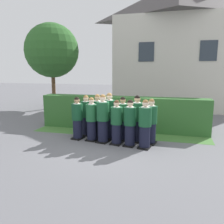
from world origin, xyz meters
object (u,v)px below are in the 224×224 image
object	(u,v)px
student_front_row_0	(77,119)
student_front_row_5	(145,125)
student_rear_row_3	(123,120)
student_rear_row_2	(109,117)
student_rear_row_1	(98,117)
student_front_row_1	(92,120)
student_rear_row_0	(86,116)
student_front_row_4	(130,124)
student_rear_row_5	(151,123)
student_rear_row_4	(137,120)
student_front_row_3	(117,123)
student_front_row_2	(103,120)

from	to	relation	value
student_front_row_0	student_front_row_5	world-z (taller)	student_front_row_5
student_rear_row_3	student_rear_row_2	bearing A→B (deg)	173.24
student_rear_row_1	student_front_row_1	bearing A→B (deg)	-95.28
student_rear_row_0	student_rear_row_3	world-z (taller)	student_rear_row_3
student_front_row_0	student_front_row_1	xyz separation A→B (m)	(0.57, -0.04, 0.01)
student_front_row_5	student_rear_row_0	xyz separation A→B (m)	(-2.37, 0.93, -0.01)
student_rear_row_0	student_front_row_4	bearing A→B (deg)	-24.31
student_front_row_1	student_rear_row_5	distance (m)	2.08
student_rear_row_1	student_rear_row_4	size ratio (longest dim) A/B	0.98
student_front_row_3	student_rear_row_1	size ratio (longest dim) A/B	0.94
student_rear_row_5	student_front_row_0	bearing A→B (deg)	-177.41
student_front_row_2	student_rear_row_0	world-z (taller)	student_front_row_2
student_front_row_2	student_front_row_1	bearing A→B (deg)	168.03
student_front_row_1	student_front_row_2	world-z (taller)	student_front_row_2
student_rear_row_5	student_rear_row_2	bearing A→B (deg)	170.57
student_front_row_0	student_rear_row_4	size ratio (longest dim) A/B	0.94
student_front_row_2	student_rear_row_3	xyz separation A→B (m)	(0.60, 0.45, -0.06)
student_front_row_4	student_rear_row_4	xyz separation A→B (m)	(0.14, 0.53, 0.04)
student_rear_row_3	student_rear_row_4	distance (m)	0.53
student_rear_row_1	student_front_row_3	bearing A→B (deg)	-37.81
student_front_row_3	student_front_row_1	bearing A→B (deg)	168.80
student_front_row_5	student_rear_row_3	xyz separation A→B (m)	(-0.88, 0.70, -0.01)
student_rear_row_0	student_rear_row_3	xyz separation A→B (m)	(1.49, -0.23, 0.00)
student_rear_row_0	student_rear_row_4	distance (m)	2.04
student_front_row_0	student_front_row_1	size ratio (longest dim) A/B	0.99
student_front_row_5	student_front_row_2	bearing A→B (deg)	170.68
student_front_row_5	student_rear_row_1	xyz separation A→B (m)	(-1.89, 0.86, 0.01)
student_front_row_0	student_front_row_2	world-z (taller)	student_front_row_2
student_rear_row_4	student_rear_row_3	bearing A→B (deg)	170.85
student_front_row_3	student_rear_row_0	distance (m)	1.60
student_rear_row_1	student_rear_row_2	bearing A→B (deg)	-11.40
student_front_row_0	student_front_row_4	world-z (taller)	student_front_row_4
student_rear_row_1	student_rear_row_4	distance (m)	1.55
student_rear_row_3	student_front_row_5	bearing A→B (deg)	-38.24
student_front_row_0	student_rear_row_4	world-z (taller)	student_rear_row_4
student_front_row_1	student_rear_row_3	world-z (taller)	student_rear_row_3
student_front_row_4	student_front_row_5	size ratio (longest dim) A/B	0.98
student_rear_row_5	student_rear_row_0	bearing A→B (deg)	170.34
student_front_row_0	student_front_row_3	size ratio (longest dim) A/B	1.02
student_front_row_3	student_front_row_5	bearing A→B (deg)	-8.69
student_front_row_4	student_rear_row_2	world-z (taller)	student_rear_row_2
student_rear_row_1	student_rear_row_5	size ratio (longest dim) A/B	1.04
student_front_row_0	student_front_row_3	distance (m)	1.55
student_rear_row_0	student_rear_row_4	bearing A→B (deg)	-8.98
student_front_row_3	student_rear_row_1	world-z (taller)	student_rear_row_1
student_rear_row_0	student_rear_row_2	distance (m)	0.99
student_front_row_2	student_rear_row_2	size ratio (longest dim) A/B	1.00
student_front_row_0	student_rear_row_4	bearing A→B (deg)	6.12
student_rear_row_1	student_rear_row_3	bearing A→B (deg)	-9.05
student_front_row_2	student_front_row_5	xyz separation A→B (m)	(1.48, -0.24, -0.05)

